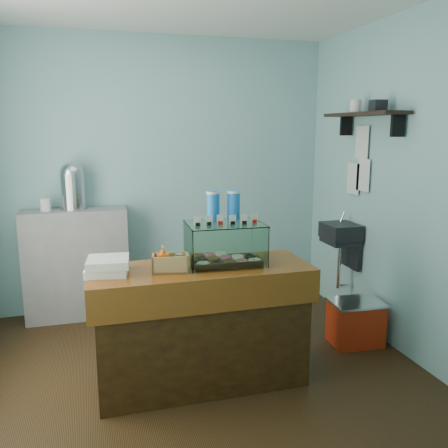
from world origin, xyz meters
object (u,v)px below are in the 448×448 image
object	(u,v)px
coffee_urn	(72,185)
red_cooler	(355,322)
display_case	(224,240)
counter	(201,325)

from	to	relation	value
coffee_urn	red_cooler	world-z (taller)	coffee_urn
display_case	red_cooler	size ratio (longest dim) A/B	1.21
display_case	coffee_urn	world-z (taller)	coffee_urn
coffee_urn	counter	bearing A→B (deg)	-60.56
counter	display_case	distance (m)	0.65
counter	coffee_urn	bearing A→B (deg)	119.44
display_case	red_cooler	world-z (taller)	display_case
red_cooler	coffee_urn	bearing A→B (deg)	154.77
counter	display_case	size ratio (longest dim) A/B	2.81
counter	display_case	xyz separation A→B (m)	(0.20, 0.08, 0.61)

